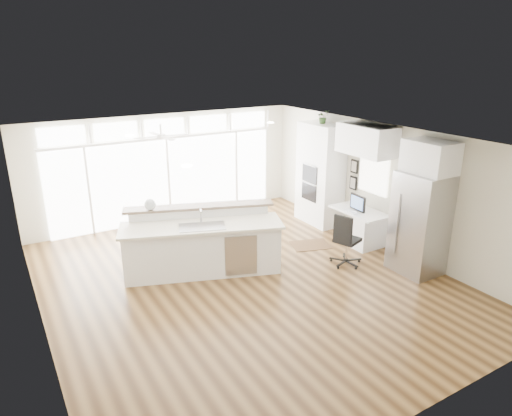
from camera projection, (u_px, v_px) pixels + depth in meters
floor at (245, 281)px, 8.69m from camera, size 7.00×8.00×0.02m
ceiling at (244, 140)px, 7.80m from camera, size 7.00×8.00×0.02m
wall_back at (167, 168)px, 11.49m from camera, size 7.00×0.04×2.70m
wall_front at (424, 320)px, 5.00m from camera, size 7.00×0.04×2.70m
wall_left at (33, 256)px, 6.55m from camera, size 0.04×8.00×2.70m
wall_right at (384, 186)px, 9.94m from camera, size 0.04×8.00×2.70m
glass_wall at (168, 180)px, 11.54m from camera, size 5.80×0.06×2.08m
transom_row at (165, 127)px, 11.10m from camera, size 5.90×0.06×0.40m
desk_window at (374, 174)px, 10.10m from camera, size 0.04×0.85×0.85m
ceiling_fan at (161, 132)px, 9.90m from camera, size 1.16×1.16×0.32m
recessed_lights at (238, 139)px, 7.97m from camera, size 3.40×3.00×0.02m
oven_cabinet at (320, 174)px, 11.27m from camera, size 0.64×1.20×2.50m
desk_nook at (359, 226)px, 10.32m from camera, size 0.72×1.30×0.76m
upper_cabinets at (367, 140)px, 9.70m from camera, size 0.64×1.30×0.64m
refrigerator at (420, 223)px, 8.77m from camera, size 0.76×0.90×2.00m
fridge_cabinet at (430, 157)px, 8.38m from camera, size 0.64×0.90×0.60m
framed_photos at (354, 175)px, 10.65m from camera, size 0.06×0.22×0.80m
kitchen_island at (202, 243)px, 8.83m from camera, size 3.30×2.15×1.23m
rug at (311, 245)px, 10.26m from camera, size 0.97×0.83×0.01m
office_chair at (347, 239)px, 9.18m from camera, size 0.71×0.68×1.09m
fishbowl at (150, 204)px, 8.80m from camera, size 0.26×0.26×0.22m
monitor at (358, 203)px, 10.09m from camera, size 0.11×0.48×0.40m
keyboard at (351, 212)px, 10.08m from camera, size 0.12×0.30×0.02m
potted_plant at (323, 118)px, 10.82m from camera, size 0.32×0.35×0.25m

